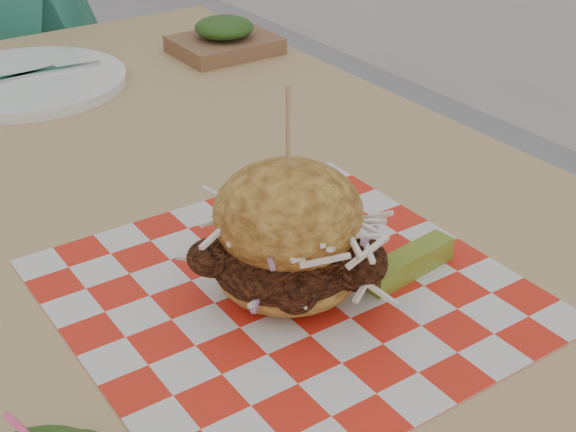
% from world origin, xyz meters
% --- Properties ---
extents(patio_table, '(0.80, 1.20, 0.75)m').
position_xyz_m(patio_table, '(0.12, 0.25, 0.67)').
color(patio_table, tan).
rests_on(patio_table, ground).
extents(paper_liner, '(0.36, 0.36, 0.00)m').
position_xyz_m(paper_liner, '(0.14, 0.01, 0.75)').
color(paper_liner, red).
rests_on(paper_liner, patio_table).
extents(sandwich, '(0.16, 0.16, 0.18)m').
position_xyz_m(sandwich, '(0.14, 0.01, 0.80)').
color(sandwich, gold).
rests_on(sandwich, paper_liner).
extents(pickle_spear, '(0.10, 0.03, 0.02)m').
position_xyz_m(pickle_spear, '(0.24, -0.03, 0.76)').
color(pickle_spear, olive).
rests_on(pickle_spear, paper_liner).
extents(place_setting, '(0.27, 0.27, 0.02)m').
position_xyz_m(place_setting, '(0.12, 0.62, 0.76)').
color(place_setting, white).
rests_on(place_setting, patio_table).
extents(kraft_tray, '(0.15, 0.12, 0.06)m').
position_xyz_m(kraft_tray, '(0.42, 0.59, 0.77)').
color(kraft_tray, brown).
rests_on(kraft_tray, patio_table).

